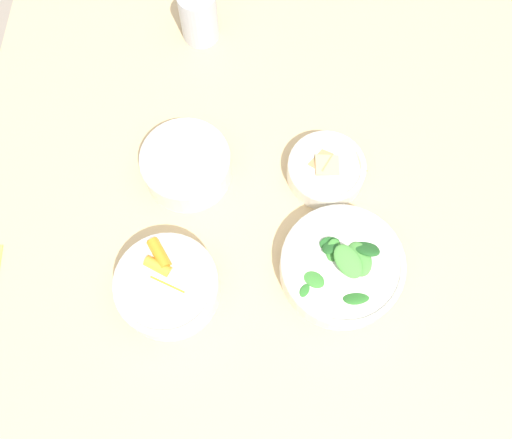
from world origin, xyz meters
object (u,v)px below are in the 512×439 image
Objects in this scene: bowl_carrots at (168,286)px; bowl_beans_hotdog at (186,166)px; bowl_greens at (342,266)px; cup at (199,15)px; bowl_cookies at (326,169)px.

bowl_carrots reaches higher than bowl_beans_hotdog.
cup reaches higher than bowl_greens.
bowl_greens is 0.17m from bowl_cookies.
bowl_cookies is at bearing -47.86° from bowl_carrots.
bowl_beans_hotdog is at bearing -179.02° from cup.
bowl_beans_hotdog is (0.21, -0.01, -0.00)m from bowl_carrots.
bowl_carrots is at bearing 100.54° from bowl_greens.
cup is (0.45, 0.27, 0.02)m from bowl_greens.
cup reaches higher than bowl_carrots.
bowl_cookies is 0.37m from cup.
bowl_cookies is at bearing 9.25° from bowl_greens.
bowl_carrots is 1.52× the size of cup.
bowl_greens is at bearing -170.75° from bowl_cookies.
bowl_carrots is at bearing 178.01° from bowl_beans_hotdog.
bowl_carrots is 0.50m from cup.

